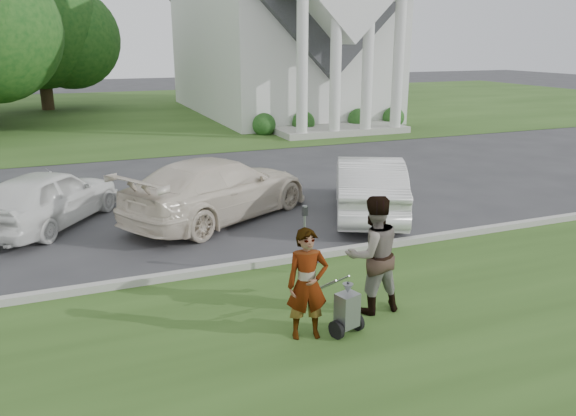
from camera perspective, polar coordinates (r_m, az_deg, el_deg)
ground at (r=10.43m, az=-2.31°, el=-7.16°), size 120.00×120.00×0.00m
grass_strip at (r=7.98m, az=5.15°, el=-15.20°), size 80.00×7.00×0.01m
church_lawn at (r=36.40m, az=-16.84°, el=9.29°), size 80.00×30.00×0.01m
curb at (r=10.88m, az=-3.29°, el=-5.71°), size 80.00×0.18×0.15m
church at (r=34.39m, az=-1.07°, el=19.51°), size 9.19×19.00×24.10m
tree_back at (r=39.02m, az=-23.97°, el=16.03°), size 9.61×7.60×8.89m
striping_cart at (r=8.46m, az=5.97°, el=-10.36°), size 0.65×1.02×0.89m
person_left at (r=8.14m, az=1.97°, el=-7.84°), size 0.68×0.52×1.67m
person_right at (r=8.98m, az=8.60°, el=-4.77°), size 0.94×0.73×1.92m
parking_meter_near at (r=10.31m, az=1.69°, el=-2.40°), size 0.10×0.09×1.34m
car_b at (r=14.27m, az=-23.20°, el=0.99°), size 3.66×4.26×1.38m
car_c at (r=13.78m, az=-7.08°, el=1.97°), size 5.52×4.44×1.50m
car_d at (r=14.15m, az=8.19°, el=2.28°), size 3.38×4.74×1.48m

